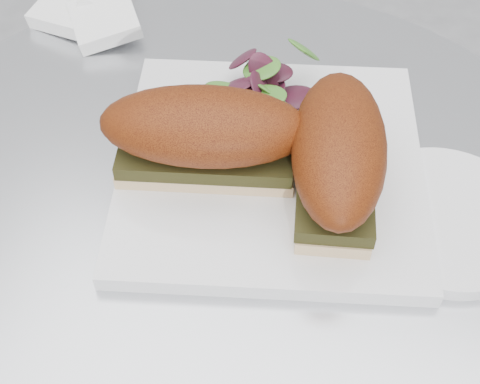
% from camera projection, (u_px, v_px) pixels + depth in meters
% --- Properties ---
extents(table, '(0.70, 0.70, 0.73)m').
position_uv_depth(table, '(227.00, 344.00, 0.77)').
color(table, silver).
rests_on(table, ground).
extents(plate, '(0.33, 0.33, 0.02)m').
position_uv_depth(plate, '(271.00, 166.00, 0.61)').
color(plate, white).
rests_on(plate, table).
extents(sandwich_left, '(0.19, 0.12, 0.08)m').
position_uv_depth(sandwich_left, '(205.00, 133.00, 0.57)').
color(sandwich_left, beige).
rests_on(sandwich_left, plate).
extents(sandwich_right, '(0.11, 0.19, 0.08)m').
position_uv_depth(sandwich_right, '(338.00, 154.00, 0.55)').
color(sandwich_right, beige).
rests_on(sandwich_right, plate).
extents(salad, '(0.10, 0.10, 0.05)m').
position_uv_depth(salad, '(263.00, 75.00, 0.64)').
color(salad, '#44912F').
rests_on(salad, plate).
extents(napkin, '(0.16, 0.16, 0.02)m').
position_uv_depth(napkin, '(94.00, 19.00, 0.75)').
color(napkin, white).
rests_on(napkin, table).
extents(saucer, '(0.16, 0.16, 0.01)m').
position_uv_depth(saucer, '(445.00, 218.00, 0.57)').
color(saucer, white).
rests_on(saucer, table).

